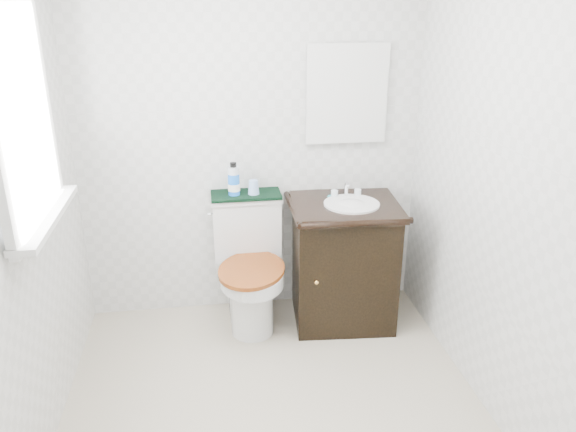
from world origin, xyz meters
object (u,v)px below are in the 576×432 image
object	(u,v)px
cup	(254,187)
mouthwash_bottle	(234,180)
trash_bin	(251,305)
vanity	(344,260)
toilet	(249,271)

from	to	relation	value
cup	mouthwash_bottle	bearing A→B (deg)	177.91
trash_bin	vanity	bearing A→B (deg)	0.87
mouthwash_bottle	trash_bin	bearing A→B (deg)	-67.89
vanity	mouthwash_bottle	bearing A→B (deg)	165.69
cup	toilet	bearing A→B (deg)	-114.11
vanity	trash_bin	distance (m)	0.67
vanity	trash_bin	bearing A→B (deg)	-179.13
toilet	cup	size ratio (longest dim) A/B	9.25
cup	trash_bin	bearing A→B (deg)	-105.05
toilet	mouthwash_bottle	size ratio (longest dim) A/B	3.99
toilet	cup	xyz separation A→B (m)	(0.05, 0.11, 0.53)
trash_bin	cup	size ratio (longest dim) A/B	3.36
toilet	mouthwash_bottle	xyz separation A→B (m)	(-0.07, 0.11, 0.58)
toilet	mouthwash_bottle	world-z (taller)	mouthwash_bottle
trash_bin	mouthwash_bottle	bearing A→B (deg)	112.11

